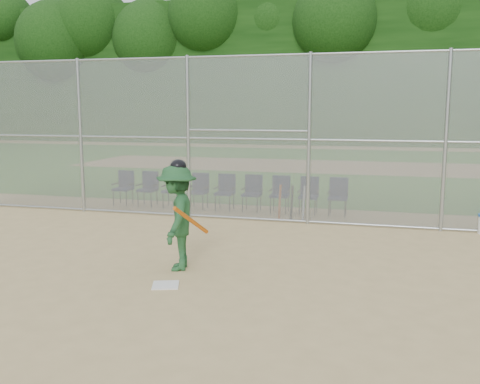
# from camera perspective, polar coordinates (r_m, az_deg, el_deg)

# --- Properties ---
(ground) EXTENTS (100.00, 100.00, 0.00)m
(ground) POSITION_cam_1_polar(r_m,az_deg,el_deg) (8.41, -4.49, -9.99)
(ground) COLOR tan
(ground) RESTS_ON ground
(grass_strip) EXTENTS (100.00, 100.00, 0.00)m
(grass_strip) POSITION_cam_1_polar(r_m,az_deg,el_deg) (25.78, 8.98, 2.72)
(grass_strip) COLOR #2D641E
(grass_strip) RESTS_ON ground
(dirt_patch_far) EXTENTS (24.00, 24.00, 0.00)m
(dirt_patch_far) POSITION_cam_1_polar(r_m,az_deg,el_deg) (25.78, 8.98, 2.73)
(dirt_patch_far) COLOR tan
(dirt_patch_far) RESTS_ON ground
(backstop_fence) EXTENTS (16.09, 0.09, 4.00)m
(backstop_fence) POSITION_cam_1_polar(r_m,az_deg,el_deg) (12.80, 2.92, 5.96)
(backstop_fence) COLOR gray
(backstop_fence) RESTS_ON ground
(treeline) EXTENTS (81.00, 60.00, 11.00)m
(treeline) POSITION_cam_1_polar(r_m,az_deg,el_deg) (27.77, 9.72, 14.50)
(treeline) COLOR black
(treeline) RESTS_ON ground
(home_plate) EXTENTS (0.51, 0.51, 0.02)m
(home_plate) POSITION_cam_1_polar(r_m,az_deg,el_deg) (8.49, -7.94, -9.80)
(home_plate) COLOR silver
(home_plate) RESTS_ON ground
(batter_at_plate) EXTENTS (1.05, 1.38, 1.89)m
(batter_at_plate) POSITION_cam_1_polar(r_m,az_deg,el_deg) (9.09, -6.72, -2.63)
(batter_at_plate) COLOR #1F4F29
(batter_at_plate) RESTS_ON ground
(spare_bats) EXTENTS (0.66, 0.28, 0.85)m
(spare_bats) POSITION_cam_1_polar(r_m,az_deg,el_deg) (13.31, 5.54, -1.10)
(spare_bats) COLOR #D84C14
(spare_bats) RESTS_ON ground
(chair_0) EXTENTS (0.54, 0.52, 0.96)m
(chair_0) POSITION_cam_1_polar(r_m,az_deg,el_deg) (15.57, -12.39, 0.41)
(chair_0) COLOR #10183A
(chair_0) RESTS_ON ground
(chair_1) EXTENTS (0.54, 0.52, 0.96)m
(chair_1) POSITION_cam_1_polar(r_m,az_deg,el_deg) (15.24, -9.86, 0.30)
(chair_1) COLOR #10183A
(chair_1) RESTS_ON ground
(chair_2) EXTENTS (0.54, 0.52, 0.96)m
(chair_2) POSITION_cam_1_polar(r_m,az_deg,el_deg) (14.94, -7.23, 0.19)
(chair_2) COLOR #10183A
(chair_2) RESTS_ON ground
(chair_3) EXTENTS (0.54, 0.52, 0.96)m
(chair_3) POSITION_cam_1_polar(r_m,az_deg,el_deg) (14.67, -4.49, 0.08)
(chair_3) COLOR #10183A
(chair_3) RESTS_ON ground
(chair_4) EXTENTS (0.54, 0.52, 0.96)m
(chair_4) POSITION_cam_1_polar(r_m,az_deg,el_deg) (14.44, -1.66, -0.04)
(chair_4) COLOR #10183A
(chair_4) RESTS_ON ground
(chair_5) EXTENTS (0.54, 0.52, 0.96)m
(chair_5) POSITION_cam_1_polar(r_m,az_deg,el_deg) (14.25, 1.26, -0.16)
(chair_5) COLOR #10183A
(chair_5) RESTS_ON ground
(chair_6) EXTENTS (0.54, 0.52, 0.96)m
(chair_6) POSITION_cam_1_polar(r_m,az_deg,el_deg) (14.09, 4.25, -0.29)
(chair_6) COLOR #10183A
(chair_6) RESTS_ON ground
(chair_7) EXTENTS (0.54, 0.52, 0.96)m
(chair_7) POSITION_cam_1_polar(r_m,az_deg,el_deg) (13.97, 7.30, -0.41)
(chair_7) COLOR #10183A
(chair_7) RESTS_ON ground
(chair_8) EXTENTS (0.54, 0.52, 0.96)m
(chair_8) POSITION_cam_1_polar(r_m,az_deg,el_deg) (13.89, 10.39, -0.54)
(chair_8) COLOR #10183A
(chair_8) RESTS_ON ground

